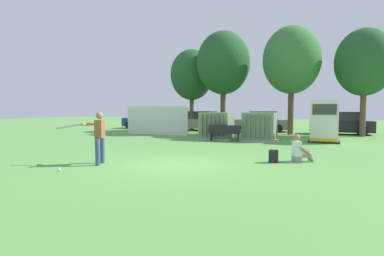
{
  "coord_description": "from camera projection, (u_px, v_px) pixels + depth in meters",
  "views": [
    {
      "loc": [
        4.67,
        -9.5,
        1.87
      ],
      "look_at": [
        -0.96,
        3.5,
        1.0
      ],
      "focal_mm": 30.24,
      "sensor_mm": 36.0,
      "label": 1
    }
  ],
  "objects": [
    {
      "name": "parked_car_left_of_center",
      "position": [
        201.0,
        121.0,
        27.41
      ],
      "size": [
        4.34,
        2.21,
        1.62
      ],
      "color": "gray",
      "rests_on": "ground"
    },
    {
      "name": "fence_panel",
      "position": [
        157.0,
        121.0,
        22.89
      ],
      "size": [
        4.8,
        0.12,
        2.0
      ],
      "primitive_type": "cube",
      "color": "silver",
      "rests_on": "ground"
    },
    {
      "name": "ground_plane",
      "position": [
        177.0,
        165.0,
        10.67
      ],
      "size": [
        96.0,
        96.0,
        0.0
      ],
      "primitive_type": "plane",
      "color": "#5B9947"
    },
    {
      "name": "transformer_west",
      "position": [
        217.0,
        126.0,
        19.41
      ],
      "size": [
        2.1,
        1.7,
        1.62
      ],
      "color": "#9E9B93",
      "rests_on": "ground"
    },
    {
      "name": "tree_center_right",
      "position": [
        292.0,
        60.0,
        22.61
      ],
      "size": [
        3.99,
        3.99,
        7.62
      ],
      "color": "brown",
      "rests_on": "ground"
    },
    {
      "name": "sports_ball",
      "position": [
        59.0,
        170.0,
        9.61
      ],
      "size": [
        0.09,
        0.09,
        0.09
      ],
      "primitive_type": "sphere",
      "color": "white",
      "rests_on": "ground"
    },
    {
      "name": "park_bench",
      "position": [
        224.0,
        132.0,
        18.24
      ],
      "size": [
        1.84,
        0.65,
        0.92
      ],
      "color": "black",
      "rests_on": "ground"
    },
    {
      "name": "generator_enclosure",
      "position": [
        324.0,
        122.0,
        17.58
      ],
      "size": [
        1.6,
        1.4,
        2.3
      ],
      "color": "#262626",
      "rests_on": "ground"
    },
    {
      "name": "backpack",
      "position": [
        273.0,
        156.0,
        11.11
      ],
      "size": [
        0.35,
        0.3,
        0.44
      ],
      "color": "black",
      "rests_on": "ground"
    },
    {
      "name": "parked_car_rightmost",
      "position": [
        341.0,
        124.0,
        23.15
      ],
      "size": [
        4.31,
        2.14,
        1.62
      ],
      "color": "black",
      "rests_on": "ground"
    },
    {
      "name": "seated_spectator",
      "position": [
        299.0,
        151.0,
        11.28
      ],
      "size": [
        0.79,
        0.67,
        0.96
      ],
      "color": "gray",
      "rests_on": "ground"
    },
    {
      "name": "tree_right",
      "position": [
        364.0,
        62.0,
        21.07
      ],
      "size": [
        3.7,
        3.7,
        7.08
      ],
      "color": "brown",
      "rests_on": "ground"
    },
    {
      "name": "transformer_mid_west",
      "position": [
        260.0,
        127.0,
        18.54
      ],
      "size": [
        2.1,
        1.7,
        1.62
      ],
      "color": "#9E9B93",
      "rests_on": "ground"
    },
    {
      "name": "tree_left",
      "position": [
        192.0,
        75.0,
        26.88
      ],
      "size": [
        3.53,
        3.53,
        6.76
      ],
      "color": "brown",
      "rests_on": "ground"
    },
    {
      "name": "parked_car_right_of_center",
      "position": [
        262.0,
        122.0,
        25.9
      ],
      "size": [
        4.4,
        2.37,
        1.62
      ],
      "color": "gray",
      "rests_on": "ground"
    },
    {
      "name": "batter",
      "position": [
        98.0,
        135.0,
        10.75
      ],
      "size": [
        1.58,
        0.86,
        1.74
      ],
      "color": "#384C75",
      "rests_on": "ground"
    },
    {
      "name": "tree_center_left",
      "position": [
        223.0,
        63.0,
        24.61
      ],
      "size": [
        4.04,
        4.04,
        7.73
      ],
      "color": "brown",
      "rests_on": "ground"
    },
    {
      "name": "parked_car_leftmost",
      "position": [
        146.0,
        120.0,
        30.06
      ],
      "size": [
        4.23,
        1.97,
        1.62
      ],
      "color": "navy",
      "rests_on": "ground"
    }
  ]
}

